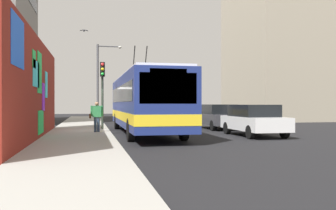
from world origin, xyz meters
TOP-DOWN VIEW (x-y plane):
  - ground_plane at (0.00, 0.00)m, footprint 80.00×80.00m
  - sidewalk_slab at (0.00, 1.60)m, footprint 48.00×3.20m
  - graffiti_wall at (-4.01, 3.35)m, footprint 14.01×0.32m
  - building_far_right at (13.34, -17.00)m, footprint 10.70×7.05m
  - city_bus at (-0.95, -1.80)m, footprint 12.54×2.63m
  - parked_car_white at (-3.47, -7.00)m, footprint 4.39×1.95m
  - parked_car_dark_gray at (1.77, -7.00)m, footprint 4.40×1.91m
  - pedestrian_at_curb at (-1.05, 0.73)m, footprint 0.22×0.72m
  - traffic_light at (1.16, 0.35)m, footprint 0.49×0.28m
  - street_lamp at (8.84, 0.21)m, footprint 0.44×1.97m

SIDE VIEW (x-z plane):
  - ground_plane at x=0.00m, z-range 0.00..0.00m
  - sidewalk_slab at x=0.00m, z-range 0.00..0.15m
  - parked_car_dark_gray at x=1.77m, z-range 0.04..1.62m
  - parked_car_white at x=-3.47m, z-range 0.05..1.63m
  - pedestrian_at_curb at x=-1.05m, z-range 0.28..1.85m
  - city_bus at x=-0.95m, z-range -0.71..4.25m
  - graffiti_wall at x=-4.01m, z-range 0.01..4.46m
  - traffic_light at x=1.16m, z-range 0.84..4.77m
  - street_lamp at x=8.84m, z-range 0.66..6.83m
  - building_far_right at x=13.34m, z-range 0.00..16.10m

